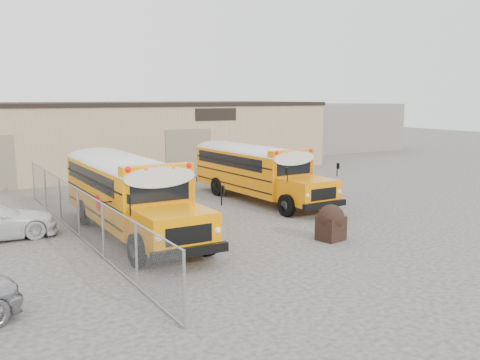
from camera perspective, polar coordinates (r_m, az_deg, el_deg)
ground at (r=19.87m, az=2.62°, el=-5.79°), size 120.00×120.00×0.00m
warehouse at (r=37.67m, az=-14.33°, el=4.53°), size 30.20×10.20×4.67m
chainlink_fence at (r=20.03m, az=-16.82°, el=-3.39°), size 0.07×18.07×1.81m
distant_building_right at (r=52.99m, az=10.17°, el=5.64°), size 10.00×8.00×4.40m
school_bus_left at (r=25.89m, az=-16.07°, el=1.09°), size 3.01×9.94×2.91m
school_bus_right at (r=31.01m, az=-4.17°, el=2.43°), size 2.69×9.37×2.72m
tarp_bundle at (r=19.16m, az=9.68°, el=-4.43°), size 0.98×0.94×1.28m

